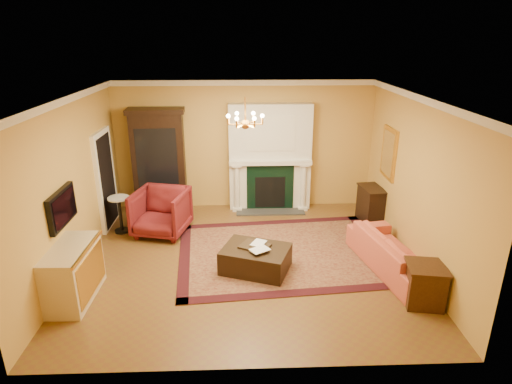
{
  "coord_description": "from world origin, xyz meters",
  "views": [
    {
      "loc": [
        -0.09,
        -7.02,
        3.95
      ],
      "look_at": [
        0.19,
        0.3,
        1.24
      ],
      "focal_mm": 30.0,
      "sensor_mm": 36.0,
      "label": 1
    }
  ],
  "objects_px": {
    "wingback_armchair": "(161,210)",
    "console_table": "(371,206)",
    "commode": "(73,273)",
    "china_cabinet": "(160,164)",
    "leather_ottoman": "(256,259)",
    "pedestal_table": "(120,212)",
    "end_table": "(424,286)",
    "coral_sofa": "(396,248)"
  },
  "relations": [
    {
      "from": "wingback_armchair",
      "to": "pedestal_table",
      "type": "xyz_separation_m",
      "value": [
        -0.87,
        0.11,
        -0.07
      ]
    },
    {
      "from": "pedestal_table",
      "to": "commode",
      "type": "distance_m",
      "value": 2.44
    },
    {
      "from": "china_cabinet",
      "to": "commode",
      "type": "xyz_separation_m",
      "value": [
        -0.78,
        -3.6,
        -0.71
      ]
    },
    {
      "from": "console_table",
      "to": "leather_ottoman",
      "type": "bearing_deg",
      "value": -149.37
    },
    {
      "from": "pedestal_table",
      "to": "console_table",
      "type": "bearing_deg",
      "value": 3.29
    },
    {
      "from": "wingback_armchair",
      "to": "console_table",
      "type": "height_order",
      "value": "wingback_armchair"
    },
    {
      "from": "coral_sofa",
      "to": "end_table",
      "type": "relative_size",
      "value": 3.45
    },
    {
      "from": "china_cabinet",
      "to": "coral_sofa",
      "type": "bearing_deg",
      "value": -36.0
    },
    {
      "from": "china_cabinet",
      "to": "coral_sofa",
      "type": "height_order",
      "value": "china_cabinet"
    },
    {
      "from": "end_table",
      "to": "console_table",
      "type": "distance_m",
      "value": 3.09
    },
    {
      "from": "pedestal_table",
      "to": "coral_sofa",
      "type": "distance_m",
      "value": 5.53
    },
    {
      "from": "china_cabinet",
      "to": "pedestal_table",
      "type": "height_order",
      "value": "china_cabinet"
    },
    {
      "from": "china_cabinet",
      "to": "wingback_armchair",
      "type": "height_order",
      "value": "china_cabinet"
    },
    {
      "from": "pedestal_table",
      "to": "console_table",
      "type": "height_order",
      "value": "pedestal_table"
    },
    {
      "from": "wingback_armchair",
      "to": "console_table",
      "type": "bearing_deg",
      "value": 18.45
    },
    {
      "from": "wingback_armchair",
      "to": "console_table",
      "type": "distance_m",
      "value": 4.55
    },
    {
      "from": "pedestal_table",
      "to": "console_table",
      "type": "relative_size",
      "value": 1.0
    },
    {
      "from": "console_table",
      "to": "leather_ottoman",
      "type": "xyz_separation_m",
      "value": [
        -2.62,
        -2.0,
        -0.16
      ]
    },
    {
      "from": "console_table",
      "to": "coral_sofa",
      "type": "bearing_deg",
      "value": -101.13
    },
    {
      "from": "commode",
      "to": "console_table",
      "type": "relative_size",
      "value": 1.54
    },
    {
      "from": "pedestal_table",
      "to": "coral_sofa",
      "type": "bearing_deg",
      "value": -18.27
    },
    {
      "from": "end_table",
      "to": "console_table",
      "type": "height_order",
      "value": "console_table"
    },
    {
      "from": "end_table",
      "to": "leather_ottoman",
      "type": "relative_size",
      "value": 0.56
    },
    {
      "from": "coral_sofa",
      "to": "leather_ottoman",
      "type": "relative_size",
      "value": 1.92
    },
    {
      "from": "wingback_armchair",
      "to": "pedestal_table",
      "type": "distance_m",
      "value": 0.88
    },
    {
      "from": "pedestal_table",
      "to": "commode",
      "type": "relative_size",
      "value": 0.65
    },
    {
      "from": "pedestal_table",
      "to": "end_table",
      "type": "height_order",
      "value": "pedestal_table"
    },
    {
      "from": "end_table",
      "to": "leather_ottoman",
      "type": "distance_m",
      "value": 2.78
    },
    {
      "from": "wingback_armchair",
      "to": "coral_sofa",
      "type": "xyz_separation_m",
      "value": [
        4.37,
        -1.62,
        -0.1
      ]
    },
    {
      "from": "wingback_armchair",
      "to": "end_table",
      "type": "relative_size",
      "value": 1.68
    },
    {
      "from": "leather_ottoman",
      "to": "console_table",
      "type": "bearing_deg",
      "value": 57.52
    },
    {
      "from": "commode",
      "to": "console_table",
      "type": "xyz_separation_m",
      "value": [
        5.51,
        2.74,
        -0.06
      ]
    },
    {
      "from": "china_cabinet",
      "to": "pedestal_table",
      "type": "distance_m",
      "value": 1.52
    },
    {
      "from": "commode",
      "to": "end_table",
      "type": "distance_m",
      "value": 5.46
    },
    {
      "from": "coral_sofa",
      "to": "end_table",
      "type": "distance_m",
      "value": 1.05
    },
    {
      "from": "commode",
      "to": "china_cabinet",
      "type": "bearing_deg",
      "value": 79.05
    },
    {
      "from": "wingback_armchair",
      "to": "end_table",
      "type": "height_order",
      "value": "wingback_armchair"
    },
    {
      "from": "coral_sofa",
      "to": "leather_ottoman",
      "type": "height_order",
      "value": "coral_sofa"
    },
    {
      "from": "china_cabinet",
      "to": "coral_sofa",
      "type": "relative_size",
      "value": 1.07
    },
    {
      "from": "pedestal_table",
      "to": "commode",
      "type": "xyz_separation_m",
      "value": [
        -0.1,
        -2.43,
        -0.01
      ]
    },
    {
      "from": "wingback_armchair",
      "to": "commode",
      "type": "xyz_separation_m",
      "value": [
        -0.98,
        -2.32,
        -0.08
      ]
    },
    {
      "from": "end_table",
      "to": "console_table",
      "type": "relative_size",
      "value": 0.8
    }
  ]
}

